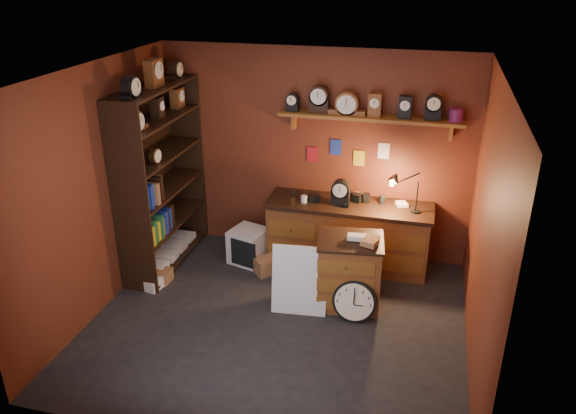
# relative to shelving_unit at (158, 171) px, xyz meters

# --- Properties ---
(floor) EXTENTS (4.00, 4.00, 0.00)m
(floor) POSITION_rel_shelving_unit_xyz_m (1.79, -0.98, -1.25)
(floor) COLOR black
(floor) RESTS_ON ground
(room_shell) EXTENTS (4.02, 3.62, 2.71)m
(room_shell) POSITION_rel_shelving_unit_xyz_m (1.84, -0.87, 0.47)
(room_shell) COLOR maroon
(room_shell) RESTS_ON ground
(shelving_unit) EXTENTS (0.47, 1.60, 2.58)m
(shelving_unit) POSITION_rel_shelving_unit_xyz_m (0.00, 0.00, 0.00)
(shelving_unit) COLOR black
(shelving_unit) RESTS_ON ground
(workbench) EXTENTS (2.07, 0.66, 1.36)m
(workbench) POSITION_rel_shelving_unit_xyz_m (2.32, 0.49, -0.78)
(workbench) COLOR brown
(workbench) RESTS_ON ground
(low_cabinet) EXTENTS (0.79, 0.70, 0.91)m
(low_cabinet) POSITION_rel_shelving_unit_xyz_m (2.48, -0.41, -0.81)
(low_cabinet) COLOR brown
(low_cabinet) RESTS_ON ground
(big_round_clock) EXTENTS (0.48, 0.16, 0.48)m
(big_round_clock) POSITION_rel_shelving_unit_xyz_m (2.59, -0.72, -1.02)
(big_round_clock) COLOR black
(big_round_clock) RESTS_ON ground
(white_panel) EXTENTS (0.63, 0.22, 0.81)m
(white_panel) POSITION_rel_shelving_unit_xyz_m (1.97, -0.71, -1.25)
(white_panel) COLOR silver
(white_panel) RESTS_ON ground
(mini_fridge) EXTENTS (0.53, 0.55, 0.45)m
(mini_fridge) POSITION_rel_shelving_unit_xyz_m (1.07, 0.24, -1.03)
(mini_fridge) COLOR silver
(mini_fridge) RESTS_ON ground
(floor_box_a) EXTENTS (0.26, 0.22, 0.16)m
(floor_box_a) POSITION_rel_shelving_unit_xyz_m (0.16, -0.52, -1.18)
(floor_box_a) COLOR #9B6843
(floor_box_a) RESTS_ON ground
(floor_box_b) EXTENTS (0.28, 0.31, 0.14)m
(floor_box_b) POSITION_rel_shelving_unit_xyz_m (0.14, -0.67, -1.18)
(floor_box_b) COLOR white
(floor_box_b) RESTS_ON ground
(floor_box_c) EXTENTS (0.36, 0.36, 0.21)m
(floor_box_c) POSITION_rel_shelving_unit_xyz_m (1.37, -0.00, -1.15)
(floor_box_c) COLOR #9B6843
(floor_box_c) RESTS_ON ground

